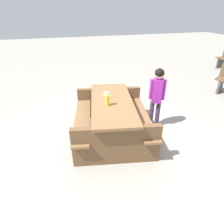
{
  "coord_description": "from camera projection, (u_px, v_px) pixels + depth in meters",
  "views": [
    {
      "loc": [
        -3.0,
        0.89,
        2.26
      ],
      "look_at": [
        0.0,
        0.0,
        0.52
      ],
      "focal_mm": 30.18,
      "sensor_mm": 36.0,
      "label": 1
    }
  ],
  "objects": [
    {
      "name": "child_in_coat",
      "position": [
        157.0,
        91.0,
        3.74
      ],
      "size": [
        0.25,
        0.29,
        1.27
      ],
      "color": "#3F334C",
      "rests_on": "ground"
    },
    {
      "name": "soda_bottle",
      "position": [
        107.0,
        99.0,
        3.27
      ],
      "size": [
        0.08,
        0.08,
        0.26
      ],
      "color": "yellow",
      "rests_on": "picnic_table"
    },
    {
      "name": "picnic_table",
      "position": [
        112.0,
        116.0,
        3.61
      ],
      "size": [
        2.04,
        1.73,
        0.75
      ],
      "color": "brown",
      "rests_on": "ground"
    },
    {
      "name": "hotdog_tray",
      "position": [
        107.0,
        94.0,
        3.68
      ],
      "size": [
        0.19,
        0.12,
        0.08
      ],
      "color": "white",
      "rests_on": "picnic_table"
    },
    {
      "name": "ground_plane",
      "position": [
        112.0,
        135.0,
        3.83
      ],
      "size": [
        30.0,
        30.0,
        0.0
      ],
      "primitive_type": "plane",
      "color": "gray",
      "rests_on": "ground"
    }
  ]
}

